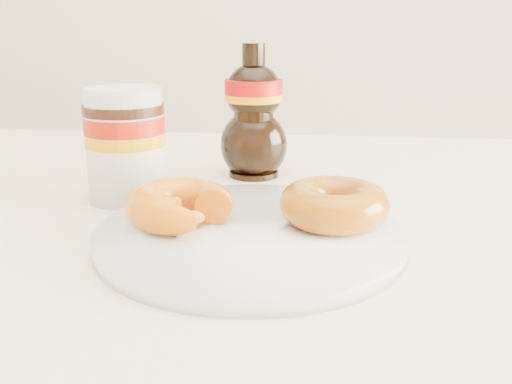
# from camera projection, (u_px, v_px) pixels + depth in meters

# --- Properties ---
(dining_table) EXTENTS (1.40, 0.90, 0.75)m
(dining_table) POSITION_uv_depth(u_px,v_px,m) (223.00, 282.00, 0.65)
(dining_table) COLOR #FFF0C2
(dining_table) RESTS_ON ground
(plate) EXTENTS (0.30, 0.30, 0.01)m
(plate) POSITION_uv_depth(u_px,v_px,m) (251.00, 234.00, 0.55)
(plate) COLOR white
(plate) RESTS_ON dining_table
(donut_bitten) EXTENTS (0.10, 0.10, 0.04)m
(donut_bitten) POSITION_uv_depth(u_px,v_px,m) (179.00, 205.00, 0.55)
(donut_bitten) COLOR #C67C0B
(donut_bitten) RESTS_ON plate
(donut_whole) EXTENTS (0.14, 0.14, 0.04)m
(donut_whole) POSITION_uv_depth(u_px,v_px,m) (334.00, 204.00, 0.55)
(donut_whole) COLOR #975709
(donut_whole) RESTS_ON plate
(nutella_jar) EXTENTS (0.09, 0.09, 0.13)m
(nutella_jar) POSITION_uv_depth(u_px,v_px,m) (126.00, 140.00, 0.66)
(nutella_jar) COLOR white
(nutella_jar) RESTS_ON dining_table
(syrup_bottle) EXTENTS (0.09, 0.08, 0.18)m
(syrup_bottle) POSITION_uv_depth(u_px,v_px,m) (254.00, 111.00, 0.75)
(syrup_bottle) COLOR black
(syrup_bottle) RESTS_ON dining_table
(dark_jar) EXTENTS (0.05, 0.05, 0.08)m
(dark_jar) POSITION_uv_depth(u_px,v_px,m) (125.00, 147.00, 0.78)
(dark_jar) COLOR black
(dark_jar) RESTS_ON dining_table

